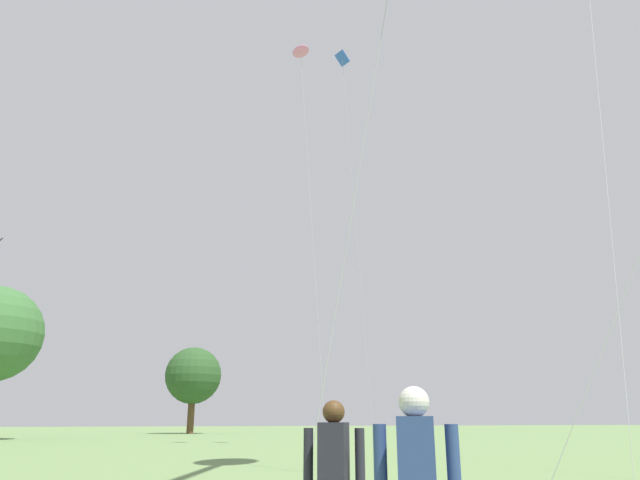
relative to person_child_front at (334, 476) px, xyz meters
name	(u,v)px	position (x,y,z in m)	size (l,w,h in m)	color
person_child_front	(334,476)	(0.00, 0.00, 0.00)	(0.50, 0.46, 1.55)	black
small_kite_streamer_purple	(345,88)	(9.86, 23.95, 19.78)	(2.47, 1.81, 22.96)	blue
small_kite_delta_white	(301,55)	(7.30, 24.72, 22.02)	(1.98, 1.53, 23.43)	pink
tree_oak_right	(193,376)	(6.83, 61.69, 5.15)	(6.07, 6.07, 9.12)	#513823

